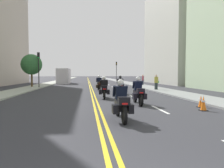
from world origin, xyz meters
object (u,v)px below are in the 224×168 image
at_px(traffic_cone_0, 203,103).
at_px(parked_truck, 64,77).
at_px(motorcycle_3, 120,87).
at_px(pedestrian_1, 143,80).
at_px(motorcycle_2, 104,90).
at_px(traffic_light_near, 39,63).
at_px(motorcycle_1, 138,93).
at_px(pedestrian_0, 156,82).
at_px(motorcycle_4, 99,84).
at_px(motorcycle_0, 121,103).
at_px(traffic_cone_1, 201,101).
at_px(traffic_light_far, 116,68).
at_px(street_tree_0, 32,65).

bearing_deg(traffic_cone_0, parked_truck, 107.97).
relative_size(motorcycle_3, pedestrian_1, 1.34).
bearing_deg(motorcycle_2, traffic_light_near, 123.99).
height_order(motorcycle_1, pedestrian_0, pedestrian_0).
bearing_deg(motorcycle_2, traffic_cone_0, -48.93).
distance_m(motorcycle_2, parked_truck, 25.46).
bearing_deg(parked_truck, traffic_light_near, -98.07).
height_order(motorcycle_1, traffic_cone_0, motorcycle_1).
bearing_deg(motorcycle_4, traffic_light_near, 140.95).
distance_m(traffic_light_near, pedestrian_0, 14.85).
bearing_deg(motorcycle_1, traffic_light_near, 122.06).
bearing_deg(motorcycle_0, pedestrian_1, 71.97).
xyz_separation_m(motorcycle_3, traffic_light_near, (-9.07, 8.88, 2.48)).
bearing_deg(motorcycle_0, pedestrian_0, 65.20).
distance_m(motorcycle_0, traffic_cone_1, 5.37).
distance_m(motorcycle_1, motorcycle_4, 10.16).
height_order(motorcycle_2, pedestrian_0, pedestrian_0).
relative_size(motorcycle_2, motorcycle_4, 0.96).
bearing_deg(motorcycle_3, traffic_light_near, 137.11).
relative_size(motorcycle_3, motorcycle_4, 1.00).
height_order(pedestrian_1, parked_truck, parked_truck).
xyz_separation_m(pedestrian_0, pedestrian_1, (1.25, 9.67, -0.01)).
bearing_deg(traffic_light_far, pedestrian_0, -89.26).
distance_m(pedestrian_0, street_tree_0, 16.26).
distance_m(motorcycle_2, pedestrian_1, 17.74).
relative_size(motorcycle_4, traffic_light_near, 0.50).
bearing_deg(pedestrian_0, motorcycle_3, -149.25).
xyz_separation_m(motorcycle_4, street_tree_0, (-8.50, 6.34, 2.37)).
height_order(motorcycle_0, pedestrian_0, pedestrian_0).
bearing_deg(traffic_light_far, motorcycle_0, -98.15).
relative_size(traffic_light_near, traffic_light_far, 0.96).
height_order(traffic_cone_0, traffic_light_far, traffic_light_far).
bearing_deg(motorcycle_4, motorcycle_2, -93.69).
bearing_deg(traffic_light_near, traffic_light_far, 58.34).
height_order(motorcycle_2, traffic_cone_1, motorcycle_2).
relative_size(traffic_cone_0, parked_truck, 0.11).
bearing_deg(traffic_cone_1, motorcycle_1, 155.05).
bearing_deg(motorcycle_0, parked_truck, 99.55).
height_order(motorcycle_2, pedestrian_1, pedestrian_1).
height_order(motorcycle_4, pedestrian_1, pedestrian_1).
bearing_deg(motorcycle_0, traffic_cone_1, 27.41).
height_order(street_tree_0, parked_truck, street_tree_0).
distance_m(traffic_cone_0, parked_truck, 31.98).
height_order(motorcycle_1, motorcycle_3, motorcycle_3).
xyz_separation_m(traffic_cone_0, pedestrian_0, (1.85, 11.98, 0.53)).
bearing_deg(traffic_cone_0, motorcycle_3, 106.39).
relative_size(traffic_cone_1, parked_truck, 0.10).
distance_m(traffic_cone_1, parked_truck, 31.23).
bearing_deg(traffic_light_far, traffic_cone_1, -91.62).
bearing_deg(motorcycle_2, pedestrian_0, 48.98).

